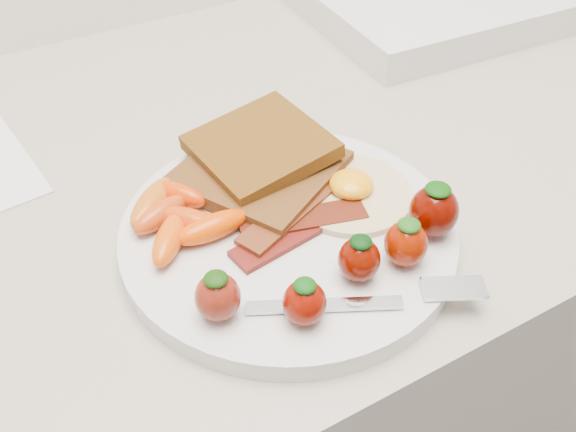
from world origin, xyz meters
TOP-DOWN VIEW (x-y plane):
  - counter at (0.00, 1.70)m, footprint 2.00×0.60m
  - plate at (-0.01, 1.56)m, footprint 0.27×0.27m
  - toast_lower at (-0.00, 1.62)m, footprint 0.16×0.16m
  - toast_upper at (0.01, 1.64)m, footprint 0.11×0.11m
  - fried_egg at (0.05, 1.56)m, footprint 0.11×0.11m
  - bacon_strips at (-0.01, 1.55)m, footprint 0.12×0.07m
  - baby_carrots at (-0.09, 1.60)m, footprint 0.09×0.11m
  - strawberries at (0.01, 1.49)m, footprint 0.22×0.06m
  - fork at (0.01, 1.46)m, footprint 0.17×0.08m
  - appliance at (0.37, 1.83)m, footprint 0.33×0.27m

SIDE VIEW (x-z plane):
  - counter at x=0.00m, z-range 0.00..0.90m
  - plate at x=-0.01m, z-range 0.90..0.92m
  - appliance at x=0.37m, z-range 0.90..0.94m
  - fork at x=0.01m, z-range 0.92..0.92m
  - bacon_strips at x=-0.01m, z-range 0.92..0.93m
  - fried_egg at x=0.05m, z-range 0.91..0.93m
  - toast_lower at x=0.00m, z-range 0.92..0.93m
  - baby_carrots at x=-0.09m, z-range 0.92..0.94m
  - strawberries at x=0.01m, z-range 0.91..0.96m
  - toast_upper at x=0.01m, z-range 0.93..0.95m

